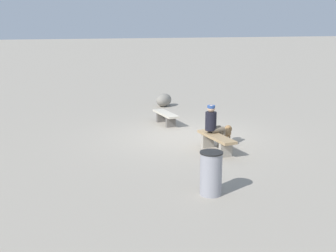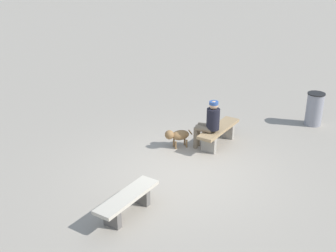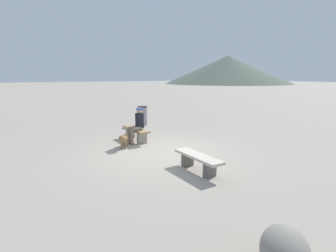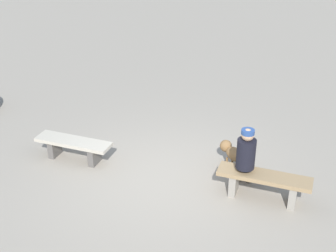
{
  "view_description": "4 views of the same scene",
  "coord_description": "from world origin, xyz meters",
  "px_view_note": "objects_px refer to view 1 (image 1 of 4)",
  "views": [
    {
      "loc": [
        11.94,
        -5.17,
        3.46
      ],
      "look_at": [
        0.54,
        -0.86,
        0.56
      ],
      "focal_mm": 45.19,
      "sensor_mm": 36.0,
      "label": 1
    },
    {
      "loc": [
        -7.21,
        -4.74,
        4.84
      ],
      "look_at": [
        0.82,
        1.02,
        0.62
      ],
      "focal_mm": 46.95,
      "sensor_mm": 36.0,
      "label": 2
    },
    {
      "loc": [
        -6.89,
        3.75,
        2.4
      ],
      "look_at": [
        0.78,
        -0.7,
        0.65
      ],
      "focal_mm": 27.14,
      "sensor_mm": 36.0,
      "label": 3
    },
    {
      "loc": [
        2.73,
        -6.44,
        4.7
      ],
      "look_at": [
        -0.36,
        1.0,
        0.57
      ],
      "focal_mm": 48.6,
      "sensor_mm": 36.0,
      "label": 4
    }
  ],
  "objects_px": {
    "seated_person": "(213,123)",
    "bench_left": "(166,116)",
    "bench_right": "(216,140)",
    "boulder": "(164,100)",
    "dog": "(227,132)",
    "trash_bin": "(211,173)"
  },
  "relations": [
    {
      "from": "seated_person",
      "to": "bench_left",
      "type": "bearing_deg",
      "value": 172.73
    },
    {
      "from": "bench_left",
      "to": "bench_right",
      "type": "distance_m",
      "value": 3.71
    },
    {
      "from": "bench_right",
      "to": "seated_person",
      "type": "bearing_deg",
      "value": 165.63
    },
    {
      "from": "boulder",
      "to": "seated_person",
      "type": "bearing_deg",
      "value": -7.93
    },
    {
      "from": "seated_person",
      "to": "dog",
      "type": "bearing_deg",
      "value": 109.06
    },
    {
      "from": "dog",
      "to": "trash_bin",
      "type": "height_order",
      "value": "trash_bin"
    },
    {
      "from": "dog",
      "to": "trash_bin",
      "type": "relative_size",
      "value": 0.67
    },
    {
      "from": "seated_person",
      "to": "trash_bin",
      "type": "distance_m",
      "value": 3.47
    },
    {
      "from": "bench_left",
      "to": "trash_bin",
      "type": "height_order",
      "value": "trash_bin"
    },
    {
      "from": "bench_left",
      "to": "bench_right",
      "type": "relative_size",
      "value": 0.97
    },
    {
      "from": "boulder",
      "to": "bench_left",
      "type": "bearing_deg",
      "value": -19.06
    },
    {
      "from": "seated_person",
      "to": "boulder",
      "type": "xyz_separation_m",
      "value": [
        -6.63,
        0.92,
        -0.46
      ]
    },
    {
      "from": "trash_bin",
      "to": "boulder",
      "type": "distance_m",
      "value": 10.03
    },
    {
      "from": "bench_right",
      "to": "dog",
      "type": "height_order",
      "value": "dog"
    },
    {
      "from": "boulder",
      "to": "trash_bin",
      "type": "bearing_deg",
      "value": -14.52
    },
    {
      "from": "seated_person",
      "to": "trash_bin",
      "type": "xyz_separation_m",
      "value": [
        3.07,
        -1.59,
        -0.28
      ]
    },
    {
      "from": "trash_bin",
      "to": "seated_person",
      "type": "bearing_deg",
      "value": 152.63
    },
    {
      "from": "bench_right",
      "to": "boulder",
      "type": "bearing_deg",
      "value": 169.49
    },
    {
      "from": "bench_right",
      "to": "bench_left",
      "type": "bearing_deg",
      "value": 179.75
    },
    {
      "from": "bench_left",
      "to": "boulder",
      "type": "relative_size",
      "value": 1.78
    },
    {
      "from": "trash_bin",
      "to": "bench_right",
      "type": "bearing_deg",
      "value": 150.83
    },
    {
      "from": "seated_person",
      "to": "dog",
      "type": "height_order",
      "value": "seated_person"
    }
  ]
}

